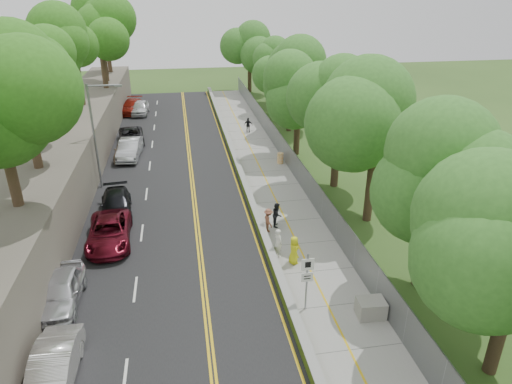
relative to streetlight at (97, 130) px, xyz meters
The scene contains 26 objects.
ground 18.08m from the streetlight, 53.23° to the right, with size 140.00×140.00×0.00m, color #33511E.
road 6.93m from the streetlight, 11.17° to the left, with size 11.20×66.00×0.04m, color black.
sidewalk 13.84m from the streetlight, ahead, with size 4.20×66.00×0.05m, color gray.
jersey_barrier 11.60m from the streetlight, ahead, with size 0.42×66.00×0.60m, color #98E81E.
rock_embankment 4.15m from the streetlight, 161.78° to the left, with size 5.00×66.00×4.00m, color #595147.
chainlink_fence 15.58m from the streetlight, ahead, with size 0.04×66.00×2.00m, color slate.
trees_embankment 6.46m from the streetlight, 158.49° to the left, with size 6.40×66.00×13.00m, color #39821F, non-canonical shape.
trees_fenceside 17.65m from the streetlight, ahead, with size 7.00×66.00×14.00m, color #41852D, non-canonical shape.
streetlight is the anchor object (origin of this frame).
signpost 20.72m from the streetlight, 55.92° to the right, with size 0.62×0.09×3.10m.
construction_barrel 15.42m from the streetlight, 10.45° to the left, with size 0.57×0.57×0.94m, color orange.
concrete_block 23.43m from the streetlight, 51.31° to the right, with size 1.30×0.97×0.86m, color gray.
car_0 15.16m from the streetlight, 90.54° to the right, with size 1.86×4.62×1.57m, color silver.
car_1 20.14m from the streetlight, 88.20° to the right, with size 1.56×4.48×1.47m, color silver.
car_2 9.87m from the streetlight, 80.74° to the right, with size 2.48×5.37×1.49m, color maroon.
car_3 6.52m from the streetlight, 73.80° to the right, with size 2.01×4.94×1.43m, color black.
car_4 7.58m from the streetlight, 80.35° to the left, with size 1.91×4.74×1.61m, color tan.
car_5 7.61m from the streetlight, 77.23° to the left, with size 1.76×5.05×1.67m, color #B1B4B8.
car_6 11.64m from the streetlight, 83.46° to the left, with size 2.34×5.08×1.41m, color black.
car_7 23.34m from the streetlight, 89.03° to the left, with size 2.21×5.43×1.58m, color maroon.
car_8 22.55m from the streetlight, 86.23° to the left, with size 1.89×4.69×1.60m, color silver.
painter_0 18.03m from the streetlight, 47.50° to the right, with size 0.82×0.53×1.67m, color #CFD017.
painter_1 16.92m from the streetlight, 47.21° to the right, with size 0.63×0.42×1.74m, color white.
painter_2 15.13m from the streetlight, 35.61° to the right, with size 0.78×0.61×1.61m, color black.
painter_3 14.98m from the streetlight, 39.31° to the right, with size 1.02×0.58×1.58m, color brown.
person_far 18.55m from the streetlight, 43.08° to the left, with size 0.93×0.39×1.58m, color black.
Camera 1 is at (-4.30, -20.16, 14.32)m, focal length 32.00 mm.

